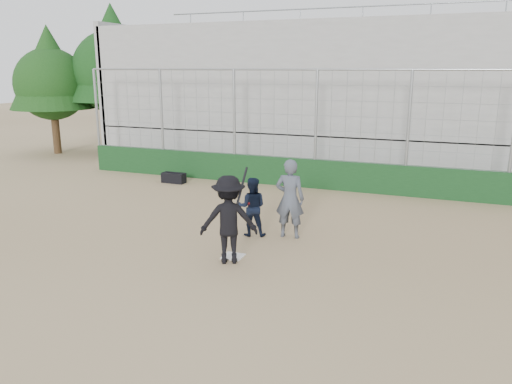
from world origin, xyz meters
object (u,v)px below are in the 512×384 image
(catcher_crouched, at_px, (252,216))
(umpire, at_px, (290,203))
(batter_at_plate, at_px, (229,220))
(equipment_bag, at_px, (174,178))

(catcher_crouched, height_order, umpire, umpire)
(batter_at_plate, height_order, catcher_crouched, batter_at_plate)
(umpire, distance_m, equipment_bag, 7.11)
(umpire, relative_size, equipment_bag, 2.03)
(catcher_crouched, distance_m, umpire, 1.00)
(catcher_crouched, bearing_deg, equipment_bag, 137.26)
(umpire, bearing_deg, batter_at_plate, 65.90)
(batter_at_plate, bearing_deg, umpire, 70.40)
(batter_at_plate, relative_size, equipment_bag, 2.35)
(batter_at_plate, bearing_deg, catcher_crouched, 95.77)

